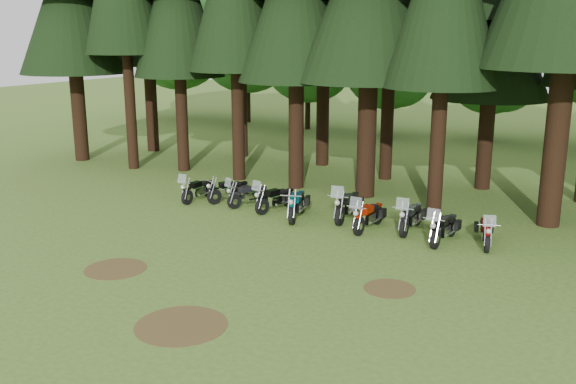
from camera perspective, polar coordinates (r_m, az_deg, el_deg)
name	(u,v)px	position (r m, az deg, el deg)	size (l,w,h in m)	color
ground	(239,265)	(19.12, -4.34, -6.53)	(120.00, 120.00, 0.00)	#416520
decid_0	(179,42)	(51.37, -9.66, 13.02)	(8.00, 7.78, 10.00)	black
decid_1	(250,43)	(48.22, -3.44, 13.05)	(7.91, 7.69, 9.88)	black
decid_2	(311,58)	(44.62, 2.03, 11.85)	(6.72, 6.53, 8.40)	black
decid_3	(392,66)	(42.66, 9.22, 10.98)	(6.12, 5.95, 7.65)	black
decid_4	(496,70)	(42.10, 17.98, 10.25)	(5.93, 5.76, 7.41)	black
dirt_patch_0	(116,269)	(19.46, -15.08, -6.60)	(1.80, 1.80, 0.01)	#4C3D1E
dirt_patch_1	(390,288)	(17.64, 9.02, -8.47)	(1.40, 1.40, 0.01)	#4C3D1E
dirt_patch_2	(181,325)	(15.61, -9.47, -11.61)	(2.20, 2.20, 0.01)	#4C3D1E
motorcycle_0	(198,190)	(26.30, -8.00, 0.14)	(0.39, 2.06, 1.30)	black
motorcycle_1	(229,191)	(26.09, -5.23, 0.09)	(0.86, 1.97, 0.84)	black
motorcycle_2	(249,195)	(25.33, -3.53, -0.31)	(0.98, 1.97, 1.28)	black
motorcycle_3	(276,199)	(24.58, -1.11, -0.66)	(0.78, 2.16, 1.37)	black
motorcycle_4	(297,205)	(23.62, 0.79, -1.19)	(0.84, 2.30, 0.96)	black
motorcycle_5	(347,206)	(23.54, 5.29, -1.27)	(0.54, 2.41, 1.52)	black
motorcycle_6	(369,217)	(22.42, 7.17, -2.20)	(0.44, 2.23, 1.41)	black
motorcycle_7	(411,218)	(22.48, 10.88, -2.27)	(0.43, 2.29, 1.44)	black
motorcycle_8	(444,229)	(21.52, 13.68, -3.21)	(0.47, 2.22, 1.40)	black
motorcycle_9	(485,233)	(21.60, 17.13, -3.47)	(0.85, 2.02, 1.29)	black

